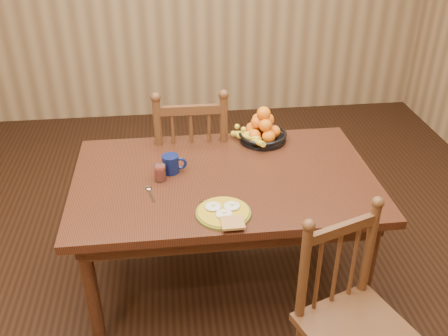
{
  "coord_description": "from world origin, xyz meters",
  "views": [
    {
      "loc": [
        -0.27,
        -2.25,
        2.15
      ],
      "look_at": [
        0.0,
        0.0,
        0.8
      ],
      "focal_mm": 40.0,
      "sensor_mm": 36.0,
      "label": 1
    }
  ],
  "objects": [
    {
      "name": "fruit_bowl",
      "position": [
        0.27,
        0.38,
        0.82
      ],
      "size": [
        0.32,
        0.32,
        0.22
      ],
      "color": "black",
      "rests_on": "dining_table"
    },
    {
      "name": "spoon",
      "position": [
        -0.39,
        -0.1,
        0.75
      ],
      "size": [
        0.05,
        0.16,
        0.01
      ],
      "rotation": [
        0.0,
        0.0,
        0.25
      ],
      "color": "silver",
      "rests_on": "dining_table"
    },
    {
      "name": "fork",
      "position": [
        -0.14,
        -0.31,
        0.75
      ],
      "size": [
        0.05,
        0.18,
        0.0
      ],
      "rotation": [
        0.0,
        0.0,
        0.21
      ],
      "color": "silver",
      "rests_on": "dining_table"
    },
    {
      "name": "breakfast_plate",
      "position": [
        -0.04,
        -0.35,
        0.76
      ],
      "size": [
        0.26,
        0.29,
        0.04
      ],
      "color": "#59601E",
      "rests_on": "dining_table"
    },
    {
      "name": "chair_near",
      "position": [
        0.47,
        -0.8,
        0.46
      ],
      "size": [
        0.54,
        0.53,
        0.95
      ],
      "rotation": [
        0.0,
        0.0,
        0.35
      ],
      "color": "#452914",
      "rests_on": "ground"
    },
    {
      "name": "coffee_mug",
      "position": [
        -0.28,
        0.08,
        0.8
      ],
      "size": [
        0.13,
        0.09,
        0.1
      ],
      "color": "#0B143D",
      "rests_on": "dining_table"
    },
    {
      "name": "chair_far",
      "position": [
        -0.15,
        0.57,
        0.51
      ],
      "size": [
        0.48,
        0.46,
        1.05
      ],
      "rotation": [
        0.0,
        0.0,
        3.13
      ],
      "color": "#452914",
      "rests_on": "ground"
    },
    {
      "name": "room",
      "position": [
        0.0,
        0.0,
        1.35
      ],
      "size": [
        4.52,
        5.02,
        2.72
      ],
      "color": "black",
      "rests_on": "ground"
    },
    {
      "name": "dining_table",
      "position": [
        0.0,
        0.0,
        0.67
      ],
      "size": [
        1.6,
        1.0,
        0.75
      ],
      "color": "black",
      "rests_on": "ground"
    },
    {
      "name": "juice_glass",
      "position": [
        -0.34,
        -0.0,
        0.79
      ],
      "size": [
        0.06,
        0.06,
        0.09
      ],
      "color": "silver",
      "rests_on": "dining_table"
    }
  ]
}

